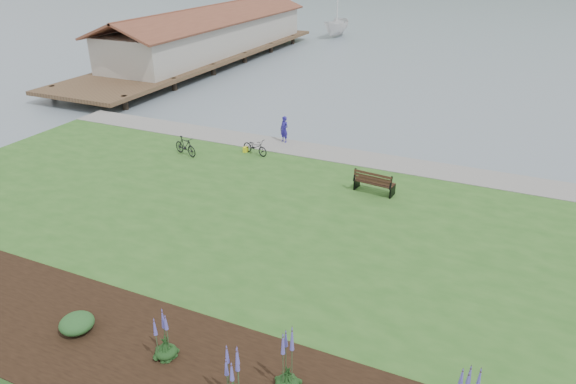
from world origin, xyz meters
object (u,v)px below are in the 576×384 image
at_px(park_bench, 374,182).
at_px(bicycle_a, 255,147).
at_px(person, 284,127).
at_px(sailboat, 336,37).

distance_m(park_bench, bicycle_a, 7.54).
xyz_separation_m(person, bicycle_a, (-0.66, -2.37, -0.47)).
bearing_deg(sailboat, bicycle_a, -74.99).
xyz_separation_m(park_bench, sailboat, (-17.33, 44.06, -0.96)).
bearing_deg(sailboat, person, -73.32).
distance_m(person, sailboat, 41.05).
distance_m(park_bench, sailboat, 47.36).
bearing_deg(person, park_bench, -12.44).
bearing_deg(person, bicycle_a, -83.90).
bearing_deg(person, sailboat, 126.91).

